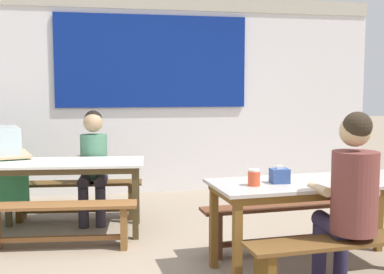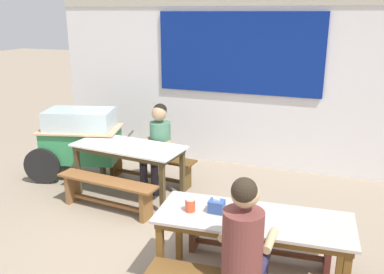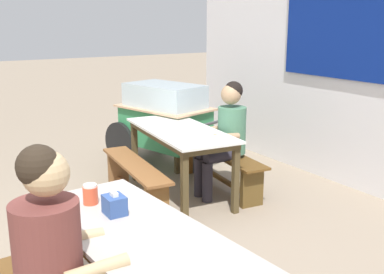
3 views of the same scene
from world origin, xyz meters
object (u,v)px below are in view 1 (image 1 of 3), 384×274
at_px(dining_table_near, 318,190).
at_px(person_center_facing, 93,159).
at_px(dining_table_far, 68,169).
at_px(bench_far_front, 60,219).
at_px(tissue_box, 280,176).
at_px(bench_near_back, 288,219).
at_px(person_near_front, 350,192).
at_px(condiment_jar, 254,178).
at_px(bench_far_back, 77,195).
at_px(bench_near_front, 354,257).

height_order(dining_table_near, person_center_facing, person_center_facing).
xyz_separation_m(dining_table_far, person_center_facing, (0.25, 0.42, 0.04)).
height_order(bench_far_front, tissue_box, tissue_box).
bearing_deg(person_center_facing, dining_table_near, -45.75).
bearing_deg(bench_near_back, person_near_front, -86.03).
bearing_deg(bench_far_front, person_near_front, -32.74).
height_order(dining_table_near, condiment_jar, condiment_jar).
height_order(person_near_front, condiment_jar, person_near_front).
bearing_deg(bench_far_back, bench_near_front, -50.31).
xyz_separation_m(dining_table_near, person_center_facing, (-1.80, 1.85, 0.04)).
bearing_deg(bench_far_front, dining_table_far, 84.48).
xyz_separation_m(bench_far_front, bench_near_front, (2.14, -1.43, 0.00)).
distance_m(person_near_front, tissue_box, 0.56).
distance_m(bench_near_back, bench_near_front, 1.03).
bearing_deg(dining_table_far, bench_near_front, -42.94).
xyz_separation_m(dining_table_near, tissue_box, (-0.34, -0.03, 0.14)).
bearing_deg(dining_table_near, person_near_front, -86.44).
bearing_deg(bench_near_back, bench_near_front, -85.67).
distance_m(bench_near_back, person_near_front, 1.07).
distance_m(dining_table_near, bench_near_front, 0.64).
xyz_separation_m(bench_near_back, bench_near_front, (0.08, -1.03, -0.00)).
relative_size(bench_far_back, tissue_box, 10.80).
bearing_deg(bench_near_front, bench_near_back, 94.33).
bearing_deg(bench_near_front, dining_table_far, 137.06).
bearing_deg(tissue_box, dining_table_near, 4.38).
height_order(dining_table_near, bench_near_front, dining_table_near).
bearing_deg(tissue_box, bench_far_back, 130.18).
xyz_separation_m(dining_table_far, dining_table_near, (2.05, -1.43, 0.00)).
distance_m(dining_table_near, tissue_box, 0.36).
bearing_deg(dining_table_far, person_center_facing, 59.54).
height_order(dining_table_far, bench_near_front, dining_table_far).
bearing_deg(condiment_jar, dining_table_near, 9.06).
bearing_deg(dining_table_far, bench_far_back, 84.48).
bearing_deg(bench_near_front, dining_table_near, 94.33).
height_order(dining_table_far, bench_far_back, dining_table_far).
bearing_deg(bench_far_front, bench_far_back, 84.48).
bearing_deg(dining_table_far, bench_near_back, -24.47).
bearing_deg(person_center_facing, bench_near_back, -37.15).
distance_m(bench_far_back, bench_near_back, 2.43).
bearing_deg(bench_far_back, tissue_box, -49.82).
distance_m(bench_far_back, condiment_jar, 2.54).
relative_size(bench_far_front, bench_near_back, 0.87).
distance_m(dining_table_far, tissue_box, 2.25).
xyz_separation_m(dining_table_far, bench_far_front, (-0.05, -0.51, -0.37)).
xyz_separation_m(dining_table_near, bench_near_back, (-0.04, 0.51, -0.37)).
distance_m(dining_table_far, person_center_facing, 0.49).
bearing_deg(person_near_front, condiment_jar, 148.84).
xyz_separation_m(bench_near_front, condiment_jar, (-0.61, 0.42, 0.52)).
xyz_separation_m(dining_table_far, bench_near_front, (2.09, -1.94, -0.37)).
height_order(bench_far_front, condiment_jar, condiment_jar).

